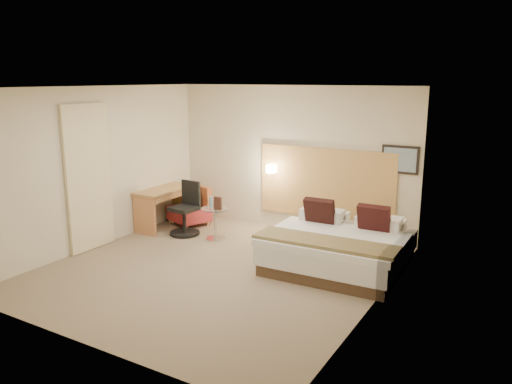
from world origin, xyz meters
The scene contains 19 objects.
floor centered at (0.00, 0.00, -0.01)m, with size 4.80×5.00×0.02m, color #7C6A53.
ceiling centered at (0.00, 0.00, 2.71)m, with size 4.80×5.00×0.02m, color silver.
wall_back centered at (0.00, 2.51, 1.35)m, with size 4.80×0.02×2.70m, color beige.
wall_front centered at (0.00, -2.51, 1.35)m, with size 4.80×0.02×2.70m, color beige.
wall_left centered at (-2.41, 0.00, 1.35)m, with size 0.02×5.00×2.70m, color beige.
wall_right centered at (2.41, 0.00, 1.35)m, with size 0.02×5.00×2.70m, color beige.
headboard_panel centered at (0.70, 2.47, 0.95)m, with size 2.60×0.04×1.30m, color tan.
art_frame centered at (2.02, 2.48, 1.50)m, with size 0.62×0.03×0.47m, color black.
art_canvas centered at (2.02, 2.46, 1.50)m, with size 0.54×0.01×0.39m, color gray.
lamp_arm centered at (-0.35, 2.42, 1.15)m, with size 0.02×0.02×0.12m, color white.
lamp_shade centered at (-0.35, 2.36, 1.15)m, with size 0.15×0.15×0.15m, color beige.
curtain centered at (-2.36, -0.25, 1.22)m, with size 0.06×0.90×2.42m, color beige.
bottle_a centered at (-0.94, 1.20, 0.67)m, with size 0.06×0.06×0.21m, color #7DABC1.
menu_folder centered at (-0.76, 1.16, 0.68)m, with size 0.13×0.05×0.23m, color #3E2119.
bed centered at (1.54, 1.07, 0.32)m, with size 2.06×2.00×0.98m.
lounge_chair centered at (-1.81, 1.77, 0.30)m, with size 0.89×0.84×0.75m.
side_table centered at (-0.85, 1.20, 0.32)m, with size 0.55×0.55×0.57m.
desk centered at (-2.11, 1.34, 0.60)m, with size 0.59×1.23×0.76m.
desk_chair centered at (-1.49, 1.19, 0.40)m, with size 0.59×0.59×0.97m.
Camera 1 is at (4.07, -5.81, 2.83)m, focal length 35.00 mm.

